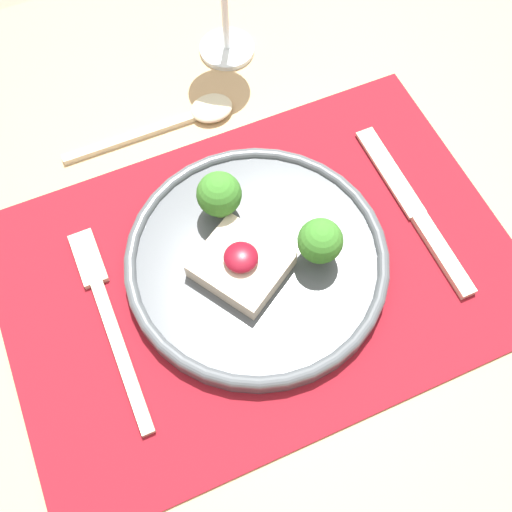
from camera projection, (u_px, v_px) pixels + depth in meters
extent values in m
plane|color=gray|center=(257.00, 419.00, 1.25)|extent=(8.00, 8.00, 0.00)
cube|color=tan|center=(259.00, 277.00, 0.60)|extent=(1.53, 0.92, 0.03)
cylinder|color=tan|center=(494.00, 66.00, 1.21)|extent=(0.06, 0.06, 0.71)
cube|color=maroon|center=(259.00, 270.00, 0.59)|extent=(0.49, 0.34, 0.00)
cylinder|color=#4C5156|center=(256.00, 261.00, 0.58)|extent=(0.26, 0.26, 0.02)
torus|color=#4C5156|center=(256.00, 258.00, 0.58)|extent=(0.26, 0.26, 0.01)
cube|color=beige|center=(242.00, 267.00, 0.56)|extent=(0.10, 0.10, 0.02)
ellipsoid|color=maroon|center=(242.00, 259.00, 0.55)|extent=(0.03, 0.03, 0.01)
cylinder|color=#84B256|center=(220.00, 207.00, 0.59)|extent=(0.01, 0.01, 0.02)
sphere|color=#387A28|center=(219.00, 194.00, 0.57)|extent=(0.04, 0.04, 0.04)
cylinder|color=#84B256|center=(318.00, 253.00, 0.57)|extent=(0.01, 0.01, 0.02)
sphere|color=#387A28|center=(320.00, 241.00, 0.55)|extent=(0.04, 0.04, 0.04)
cube|color=beige|center=(122.00, 355.00, 0.55)|extent=(0.01, 0.15, 0.01)
cube|color=beige|center=(88.00, 258.00, 0.59)|extent=(0.02, 0.06, 0.01)
cube|color=beige|center=(443.00, 254.00, 0.59)|extent=(0.02, 0.10, 0.01)
cube|color=beige|center=(390.00, 172.00, 0.63)|extent=(0.02, 0.12, 0.00)
cube|color=beige|center=(131.00, 138.00, 0.66)|extent=(0.15, 0.01, 0.01)
ellipsoid|color=beige|center=(212.00, 108.00, 0.67)|extent=(0.05, 0.04, 0.01)
cylinder|color=white|center=(227.00, 49.00, 0.72)|extent=(0.07, 0.07, 0.01)
cylinder|color=white|center=(225.00, 19.00, 0.68)|extent=(0.01, 0.01, 0.08)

